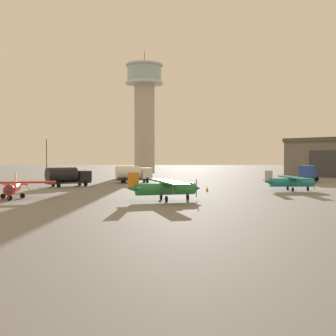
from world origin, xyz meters
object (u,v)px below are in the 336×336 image
Objects in this scene: traffic_cone_near_left at (207,188)px; airplane_teal at (291,181)px; truck_fuel_tanker_white at (133,173)px; traffic_cone_mid_apron at (165,190)px; traffic_cone_near_right at (169,186)px; control_tower at (144,108)px; light_post_west at (46,154)px; airplane_red at (13,187)px; truck_box_blue at (308,173)px; airplane_green at (165,187)px; truck_fuel_tanker_black at (67,176)px.

airplane_teal is at bearing 0.88° from traffic_cone_near_left.
traffic_cone_mid_apron is (6.02, -20.64, -1.37)m from truck_fuel_tanker_white.
truck_fuel_tanker_white is at bearing 119.21° from traffic_cone_near_right.
control_tower reaches higher than light_post_west.
traffic_cone_near_right is at bearing 117.97° from airplane_red.
light_post_west is at bearing 134.61° from traffic_cone_near_left.
truck_fuel_tanker_white is (1.01, -46.92, -17.80)m from control_tower.
control_tower is 57.98m from truck_box_blue.
airplane_red is (-17.03, 2.20, -0.12)m from airplane_green.
truck_fuel_tanker_black is 22.75m from traffic_cone_near_left.
airplane_red is 18.28m from truck_fuel_tanker_black.
airplane_green is 9.25m from traffic_cone_mid_apron.
traffic_cone_mid_apron is at bearing 162.17° from truck_box_blue.
traffic_cone_near_right is at bearing 87.09° from traffic_cone_mid_apron.
truck_box_blue is at bearing 29.51° from traffic_cone_near_right.
truck_fuel_tanker_black is 1.02× the size of truck_fuel_tanker_white.
truck_fuel_tanker_black is at bearing -98.57° from control_tower.
truck_box_blue is at bearing -52.31° from control_tower.
airplane_teal is 54.64m from light_post_west.
truck_fuel_tanker_black is 44.09m from truck_box_blue.
airplane_green reaches higher than traffic_cone_near_right.
traffic_cone_mid_apron is (7.03, -67.56, -19.17)m from control_tower.
truck_fuel_tanker_black is 13.38m from truck_fuel_tanker_white.
traffic_cone_mid_apron reaches higher than traffic_cone_near_right.
traffic_cone_mid_apron is (-17.25, -3.38, -0.98)m from airplane_teal.
traffic_cone_near_left is at bearing 178.75° from airplane_teal.
control_tower is at bearing 97.30° from traffic_cone_near_right.
airplane_red is at bearing 157.04° from airplane_green.
light_post_west is (-43.75, 32.49, 3.95)m from airplane_teal.
traffic_cone_near_right is at bearing -44.29° from truck_fuel_tanker_black.
airplane_red reaches higher than traffic_cone_near_right.
airplane_green is at bearing -84.70° from control_tower.
truck_fuel_tanker_black reaches higher than traffic_cone_mid_apron.
control_tower is 3.52× the size of airplane_green.
truck_fuel_tanker_white is 32.88m from truck_box_blue.
control_tower is at bearing 108.60° from airplane_teal.
airplane_teal is 1.07× the size of light_post_west.
traffic_cone_near_left is (21.25, -8.03, -1.32)m from truck_fuel_tanker_black.
light_post_west is at bearing 135.15° from traffic_cone_near_right.
control_tower is 62.04m from traffic_cone_near_right.
truck_fuel_tanker_black is (-8.49, -56.33, -17.83)m from control_tower.
control_tower reaches higher than airplane_red.
traffic_cone_near_right is at bearing 132.01° from traffic_cone_near_left.
truck_fuel_tanker_black is at bearing 164.40° from airplane_teal.
airplane_green reaches higher than airplane_red.
traffic_cone_near_right is (15.99, -2.18, -1.38)m from truck_fuel_tanker_black.
traffic_cone_mid_apron is at bearing -91.62° from truck_fuel_tanker_white.
light_post_west is at bearing 177.88° from airplane_red.
airplane_green reaches higher than traffic_cone_near_left.
airplane_green is 18.27m from traffic_cone_near_right.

